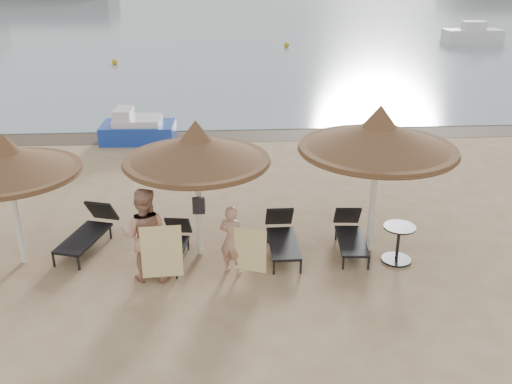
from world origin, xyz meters
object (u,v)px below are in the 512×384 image
palapa_left (7,161)px  lounger_near_right (282,236)px  pedal_boat (137,129)px  person_right (232,235)px  palapa_center (197,150)px  palapa_right (378,137)px  side_table (398,245)px  lounger_far_left (89,230)px  lounger_near_left (173,243)px  lounger_far_right (350,234)px  person_left (144,227)px

palapa_left → lounger_near_right: palapa_left is taller
palapa_left → pedal_boat: palapa_left is taller
person_right → palapa_center: bearing=-24.2°
palapa_right → lounger_near_right: size_ratio=1.79×
side_table → pedal_boat: (-6.58, 8.74, 0.04)m
lounger_far_left → lounger_near_left: bearing=-1.7°
person_right → lounger_near_left: bearing=-3.3°
lounger_far_left → person_right: size_ratio=1.15×
lounger_near_right → lounger_far_right: (1.52, 0.04, -0.02)m
side_table → palapa_right: bearing=130.9°
pedal_boat → lounger_far_left: bearing=-88.5°
lounger_far_right → person_right: person_right is taller
palapa_left → palapa_center: size_ratio=0.95×
person_left → person_right: size_ratio=1.29×
person_left → pedal_boat: bearing=-76.6°
lounger_far_left → side_table: 6.75m
palapa_center → person_left: palapa_center is taller
side_table → pedal_boat: bearing=126.9°
lounger_far_right → pedal_boat: pedal_boat is taller
side_table → person_right: person_right is taller
lounger_near_right → person_left: person_left is taller
palapa_right → lounger_far_right: size_ratio=1.85×
lounger_far_right → person_left: bearing=-162.8°
palapa_right → palapa_left: bearing=-179.3°
lounger_near_left → pedal_boat: pedal_boat is taller
person_left → pedal_boat: size_ratio=0.89×
palapa_center → palapa_right: palapa_right is taller
lounger_near_left → person_left: 1.24m
lounger_near_left → lounger_far_right: size_ratio=0.95×
lounger_near_right → side_table: lounger_near_right is taller
palapa_left → lounger_near_right: 5.84m
palapa_right → person_left: 5.06m
lounger_far_right → palapa_right: bearing=-8.4°
lounger_far_left → pedal_boat: (0.08, 7.64, 0.04)m
side_table → palapa_center: bearing=172.2°
lounger_far_left → side_table: (6.66, -1.10, -0.00)m
person_left → lounger_near_right: bearing=-156.5°
person_right → side_table: bearing=-148.0°
palapa_center → lounger_near_right: size_ratio=1.65×
lounger_near_right → pedal_boat: size_ratio=0.73×
lounger_near_right → side_table: bearing=-14.3°
palapa_left → person_left: bearing=-16.5°
lounger_far_right → pedal_boat: bearing=129.5°
palapa_left → palapa_center: 3.74m
person_right → palapa_left: bearing=18.2°
lounger_near_left → palapa_center: bearing=19.2°
lounger_far_right → side_table: 1.08m
side_table → pedal_boat: pedal_boat is taller
palapa_left → person_right: size_ratio=1.64×
lounger_far_right → lounger_near_left: bearing=-173.1°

